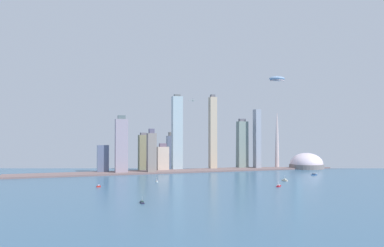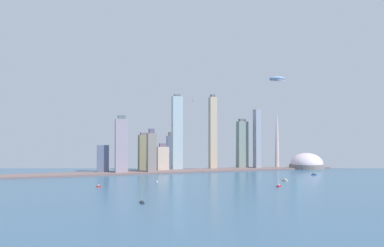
{
  "view_description": "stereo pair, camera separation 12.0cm",
  "coord_description": "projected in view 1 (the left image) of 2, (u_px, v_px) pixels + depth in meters",
  "views": [
    {
      "loc": [
        -309.18,
        -395.25,
        90.92
      ],
      "look_at": [
        -32.39,
        457.33,
        112.2
      ],
      "focal_mm": 36.62,
      "sensor_mm": 36.0,
      "label": 1
    },
    {
      "loc": [
        -309.06,
        -395.29,
        90.92
      ],
      "look_at": [
        -32.39,
        457.33,
        112.2
      ],
      "focal_mm": 36.62,
      "sensor_mm": 36.0,
      "label": 2
    }
  ],
  "objects": [
    {
      "name": "skyscraper_5",
      "position": [
        297.0,
        135.0,
        1051.59
      ],
      "size": [
        17.75,
        14.48,
        189.44
      ],
      "color": "#88B0BF",
      "rests_on": "ground"
    },
    {
      "name": "boat_2",
      "position": [
        279.0,
        186.0,
        660.2
      ],
      "size": [
        14.19,
        14.35,
        8.42
      ],
      "rotation": [
        0.0,
        0.0,
        0.8
      ],
      "color": "red",
      "rests_on": "ground"
    },
    {
      "name": "skyscraper_0",
      "position": [
        163.0,
        158.0,
        928.65
      ],
      "size": [
        27.26,
        16.9,
        65.73
      ],
      "color": "beige",
      "rests_on": "ground"
    },
    {
      "name": "ground_plane",
      "position": [
        335.0,
        209.0,
        469.12
      ],
      "size": [
        6000.0,
        6000.0,
        0.0
      ],
      "primitive_type": "plane",
      "color": "#3A607F"
    },
    {
      "name": "skyscraper_4",
      "position": [
        257.0,
        139.0,
        983.29
      ],
      "size": [
        14.15,
        18.21,
        149.75
      ],
      "color": "#9199AA",
      "rests_on": "ground"
    },
    {
      "name": "boat_4",
      "position": [
        285.0,
        180.0,
        735.43
      ],
      "size": [
        7.63,
        12.19,
        11.15
      ],
      "rotation": [
        0.0,
        0.0,
        1.95
      ],
      "color": "beige",
      "rests_on": "ground"
    },
    {
      "name": "skyscraper_9",
      "position": [
        243.0,
        158.0,
        1044.91
      ],
      "size": [
        15.3,
        15.55,
        54.95
      ],
      "color": "#B3B9A4",
      "rests_on": "ground"
    },
    {
      "name": "waterfront_pier",
      "position": [
        202.0,
        170.0,
        928.32
      ],
      "size": [
        872.81,
        68.12,
        3.33
      ],
      "primitive_type": "cube",
      "color": "#765F5E",
      "rests_on": "ground"
    },
    {
      "name": "airplane",
      "position": [
        193.0,
        100.0,
        968.39
      ],
      "size": [
        22.11,
        24.81,
        7.29
      ],
      "rotation": [
        0.0,
        0.0,
        4.41
      ],
      "color": "#AABFBC"
    },
    {
      "name": "boat_1",
      "position": [
        157.0,
        181.0,
        722.98
      ],
      "size": [
        3.42,
        6.46,
        9.07
      ],
      "rotation": [
        0.0,
        0.0,
        4.91
      ],
      "color": "white",
      "rests_on": "ground"
    },
    {
      "name": "boat_5",
      "position": [
        314.0,
        175.0,
        838.67
      ],
      "size": [
        13.34,
        5.98,
        3.51
      ],
      "rotation": [
        0.0,
        0.0,
        6.18
      ],
      "color": "navy",
      "rests_on": "ground"
    },
    {
      "name": "skyscraper_2",
      "position": [
        177.0,
        133.0,
        949.7
      ],
      "size": [
        24.75,
        16.99,
        184.13
      ],
      "color": "#9FB4BF",
      "rests_on": "ground"
    },
    {
      "name": "skyscraper_11",
      "position": [
        255.0,
        155.0,
        1074.07
      ],
      "size": [
        17.37,
        24.45,
        61.65
      ],
      "color": "gray",
      "rests_on": "ground"
    },
    {
      "name": "skyscraper_7",
      "position": [
        151.0,
        152.0,
        878.81
      ],
      "size": [
        19.45,
        18.26,
        100.08
      ],
      "color": "gray",
      "rests_on": "ground"
    },
    {
      "name": "skyscraper_6",
      "position": [
        143.0,
        152.0,
        945.74
      ],
      "size": [
        22.12,
        22.93,
        91.29
      ],
      "color": "#7D7A5A",
      "rests_on": "ground"
    },
    {
      "name": "skyscraper_8",
      "position": [
        242.0,
        144.0,
        998.84
      ],
      "size": [
        26.01,
        27.4,
        126.62
      ],
      "color": "gray",
      "rests_on": "ground"
    },
    {
      "name": "skyscraper_1",
      "position": [
        103.0,
        159.0,
        883.39
      ],
      "size": [
        25.36,
        17.26,
        63.12
      ],
      "color": "slate",
      "rests_on": "ground"
    },
    {
      "name": "stadium_dome",
      "position": [
        306.0,
        164.0,
        995.74
      ],
      "size": [
        86.87,
        86.87,
        55.84
      ],
      "color": "slate",
      "rests_on": "ground"
    },
    {
      "name": "observation_tower",
      "position": [
        276.0,
        100.0,
        1007.0
      ],
      "size": [
        43.89,
        43.89,
        337.2
      ],
      "color": "beige",
      "rests_on": "ground"
    },
    {
      "name": "skyscraper_10",
      "position": [
        121.0,
        146.0,
        868.63
      ],
      "size": [
        27.49,
        16.09,
        129.65
      ],
      "color": "#96899B",
      "rests_on": "ground"
    },
    {
      "name": "skyscraper_12",
      "position": [
        213.0,
        133.0,
        968.05
      ],
      "size": [
        17.52,
        15.69,
        185.81
      ],
      "color": "tan",
      "rests_on": "ground"
    },
    {
      "name": "skyscraper_3",
      "position": [
        172.0,
        151.0,
        997.32
      ],
      "size": [
        25.97,
        14.75,
        92.61
      ],
      "color": "slate",
      "rests_on": "ground"
    },
    {
      "name": "boat_3",
      "position": [
        99.0,
        186.0,
        653.79
      ],
      "size": [
        7.11,
        4.18,
        4.37
      ],
      "rotation": [
        0.0,
        0.0,
        3.43
      ],
      "color": "#B1201A",
      "rests_on": "ground"
    },
    {
      "name": "boat_0",
      "position": [
        142.0,
        202.0,
        505.41
      ],
      "size": [
        4.91,
        14.77,
        8.69
      ],
      "rotation": [
        0.0,
        0.0,
        4.67
      ],
      "color": "#202038",
      "rests_on": "ground"
    }
  ]
}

